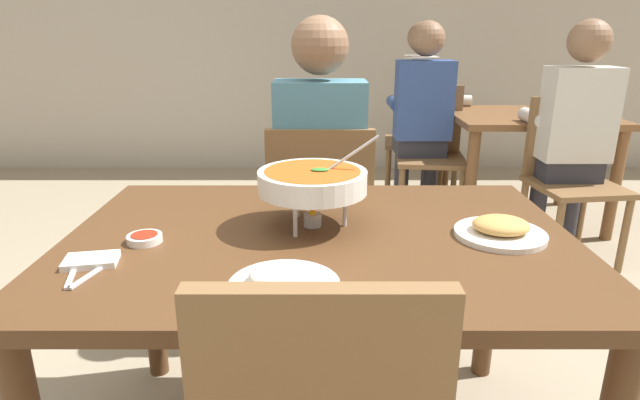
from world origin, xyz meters
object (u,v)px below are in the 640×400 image
sauce_dish (145,238)px  dining_table_far (527,134)px  chair_diner_main (320,217)px  chair_bg_right (428,133)px  chair_bg_middle (569,169)px  appetizer_plate (500,230)px  dining_table_main (320,268)px  diner_main (320,160)px  chair_bg_left (430,145)px  rice_plate (284,281)px  patron_bg_middle (573,127)px  curry_bowl (312,182)px  patron_bg_left (422,111)px  patron_bg_right (424,101)px

sauce_dish → dining_table_far: (1.81, 2.13, -0.14)m
chair_diner_main → chair_bg_right: 2.01m
chair_bg_middle → appetizer_plate: bearing=-120.7°
dining_table_main → diner_main: diner_main is taller
diner_main → chair_bg_left: size_ratio=1.46×
dining_table_far → rice_plate: bearing=-121.0°
appetizer_plate → patron_bg_middle: bearing=59.7°
chair_diner_main → dining_table_far: 1.90m
curry_bowl → chair_diner_main: bearing=88.3°
chair_bg_middle → patron_bg_middle: 0.24m
dining_table_far → patron_bg_left: bearing=175.2°
chair_bg_left → chair_bg_middle: bearing=-43.8°
chair_bg_middle → patron_bg_middle: bearing=99.4°
diner_main → curry_bowl: bearing=-91.6°
sauce_dish → patron_bg_left: 2.46m
chair_bg_middle → patron_bg_right: size_ratio=0.69×
patron_bg_left → patron_bg_middle: same height
chair_diner_main → dining_table_far: bearing=44.4°
curry_bowl → chair_bg_left: curry_bowl is taller
dining_table_far → patron_bg_middle: 0.55m
dining_table_main → dining_table_far: same height
dining_table_main → chair_bg_right: (0.81, 2.59, -0.13)m
diner_main → curry_bowl: (-0.02, -0.72, 0.12)m
appetizer_plate → patron_bg_middle: 1.81m
appetizer_plate → chair_bg_left: bearing=83.1°
rice_plate → patron_bg_right: bearing=73.7°
chair_bg_left → patron_bg_middle: bearing=-43.0°
dining_table_far → curry_bowl: bearing=-124.4°
dining_table_main → chair_diner_main: bearing=90.0°
dining_table_far → chair_bg_middle: chair_bg_middle is taller
patron_bg_right → dining_table_far: bearing=-42.0°
appetizer_plate → chair_bg_middle: (0.92, 1.54, -0.24)m
diner_main → chair_bg_right: size_ratio=1.46×
rice_plate → chair_bg_middle: chair_bg_middle is taller
rice_plate → patron_bg_left: 2.56m
diner_main → patron_bg_left: (0.67, 1.36, 0.00)m
patron_bg_middle → patron_bg_left: bearing=140.7°
chair_bg_middle → chair_bg_right: same height
chair_diner_main → patron_bg_middle: (1.39, 0.80, 0.24)m
rice_plate → chair_bg_middle: 2.37m
chair_bg_left → patron_bg_middle: (0.65, -0.61, 0.24)m
dining_table_far → patron_bg_left: (-0.69, 0.06, 0.14)m
curry_bowl → patron_bg_right: 2.67m
rice_plate → sauce_dish: (-0.38, 0.26, -0.01)m
chair_bg_middle → curry_bowl: bearing=-134.1°
rice_plate → appetizer_plate: same height
dining_table_main → dining_table_far: bearing=56.9°
chair_bg_left → patron_bg_right: size_ratio=0.69×
chair_bg_right → dining_table_far: bearing=-42.6°
dining_table_far → chair_bg_middle: size_ratio=1.11×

